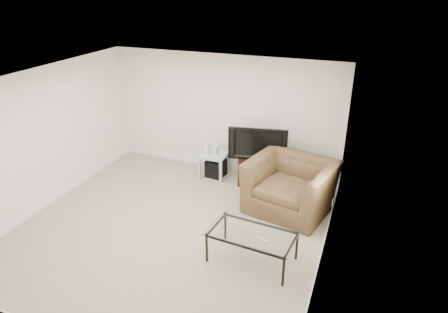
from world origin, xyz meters
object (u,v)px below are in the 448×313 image
at_px(side_table, 214,165).
at_px(recliner, 291,178).
at_px(television, 258,142).
at_px(subwoofer, 216,168).
at_px(coffee_table, 252,246).
at_px(tv_stand, 257,170).

bearing_deg(side_table, recliner, -22.40).
relative_size(television, side_table, 2.01).
bearing_deg(subwoofer, recliner, -23.36).
distance_m(television, coffee_table, 2.52).
xyz_separation_m(tv_stand, coffee_table, (0.63, -2.38, -0.05)).
distance_m(television, recliner, 1.12).
height_order(tv_stand, recliner, recliner).
distance_m(tv_stand, television, 0.63).
xyz_separation_m(television, recliner, (0.83, -0.70, -0.30)).
xyz_separation_m(tv_stand, television, (0.00, -0.03, 0.63)).
relative_size(recliner, coffee_table, 1.13).
xyz_separation_m(subwoofer, coffee_table, (1.55, -2.40, 0.07)).
bearing_deg(television, coffee_table, -85.72).
bearing_deg(tv_stand, coffee_table, -82.93).
height_order(side_table, coffee_table, side_table).
relative_size(television, subwoofer, 2.97).
xyz_separation_m(television, coffee_table, (0.62, -2.35, -0.68)).
bearing_deg(coffee_table, subwoofer, 122.81).
xyz_separation_m(television, side_table, (-0.95, 0.03, -0.67)).
height_order(television, recliner, recliner).
bearing_deg(side_table, tv_stand, 0.00).
height_order(subwoofer, coffee_table, coffee_table).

